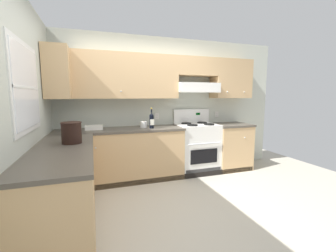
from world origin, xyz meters
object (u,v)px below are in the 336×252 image
(stove, at_px, (197,147))
(wine_bottle, at_px, (152,120))
(bucket, at_px, (71,132))
(paper_towel_roll, at_px, (144,124))
(bowl, at_px, (94,128))

(stove, relative_size, wine_bottle, 3.38)
(bucket, relative_size, paper_towel_roll, 1.99)
(stove, xyz_separation_m, bucket, (-2.12, -1.01, 0.56))
(bowl, relative_size, bucket, 1.12)
(wine_bottle, bearing_deg, stove, 6.67)
(stove, bearing_deg, wine_bottle, -173.33)
(stove, xyz_separation_m, bowl, (-1.87, 0.07, 0.46))
(stove, distance_m, wine_bottle, 1.09)
(bowl, bearing_deg, paper_towel_roll, -1.95)
(bowl, bearing_deg, stove, -2.02)
(stove, distance_m, bowl, 1.93)
(stove, bearing_deg, paper_towel_roll, 177.92)
(stove, bearing_deg, bowl, 177.98)
(bowl, height_order, paper_towel_roll, paper_towel_roll)
(bowl, height_order, bucket, bucket)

